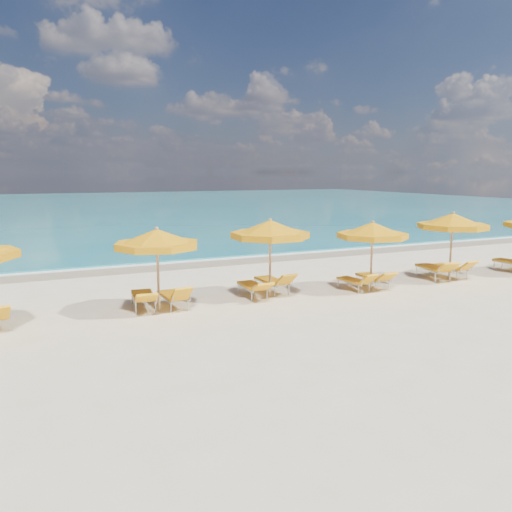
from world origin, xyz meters
name	(u,v)px	position (x,y,z in m)	size (l,w,h in m)	color
ground_plane	(275,300)	(0.00, 0.00, 0.00)	(120.00, 120.00, 0.00)	beige
ocean	(96,207)	(0.00, 48.00, 0.00)	(120.00, 80.00, 0.30)	#167680
wet_sand_band	(203,262)	(0.00, 7.40, 0.00)	(120.00, 2.60, 0.01)	tan
foam_line	(198,260)	(0.00, 8.20, 0.00)	(120.00, 1.20, 0.03)	white
whitecap_near	(53,243)	(-6.00, 17.00, 0.00)	(14.00, 0.36, 0.05)	white
whitecap_far	(233,222)	(8.00, 24.00, 0.00)	(18.00, 0.30, 0.05)	white
umbrella_2	(157,240)	(-3.72, 0.19, 2.14)	(2.66, 2.66, 2.51)	tan
umbrella_3	(270,230)	(0.00, 0.39, 2.22)	(3.35, 3.35, 2.61)	tan
umbrella_4	(373,231)	(3.60, -0.20, 2.08)	(2.81, 2.81, 2.44)	tan
umbrella_5	(453,222)	(7.43, 0.01, 2.22)	(2.85, 2.85, 2.61)	tan
lounger_2_left	(144,301)	(-4.08, 0.67, 0.23)	(0.80, 1.98, 0.75)	#A5A8AD
lounger_2_right	(173,300)	(-3.22, 0.46, 0.22)	(0.72, 1.74, 0.83)	#A5A8AD
lounger_3_left	(253,291)	(-0.51, 0.60, 0.22)	(0.64, 1.85, 0.72)	#A5A8AD
lounger_3_right	(273,285)	(0.40, 0.98, 0.23)	(0.81, 1.92, 0.84)	#A5A8AD
lounger_4_left	(354,284)	(3.11, 0.08, 0.20)	(0.70, 1.64, 0.74)	#A5A8AD
lounger_4_right	(373,281)	(3.98, 0.17, 0.22)	(0.69, 1.84, 0.75)	#A5A8AD
lounger_5_left	(434,272)	(6.99, 0.38, 0.25)	(1.07, 2.13, 0.88)	#A5A8AD
lounger_5_right	(450,271)	(7.84, 0.38, 0.23)	(0.68, 1.86, 0.82)	#A5A8AD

